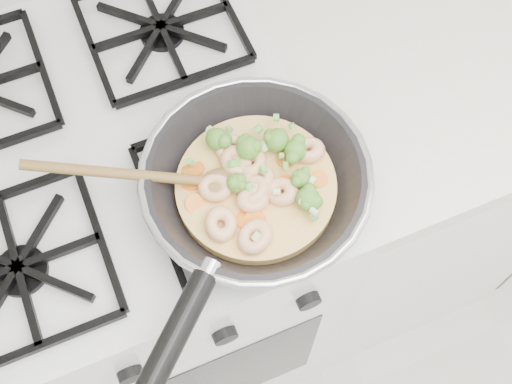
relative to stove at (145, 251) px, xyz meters
name	(u,v)px	position (x,y,z in m)	size (l,w,h in m)	color
stove	(145,251)	(0.00, 0.00, 0.00)	(0.60, 0.60, 0.92)	white
counter_right	(482,124)	(0.80, 0.00, -0.01)	(1.00, 0.60, 0.90)	white
skillet	(254,185)	(0.17, -0.18, 0.50)	(0.43, 0.38, 0.10)	black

